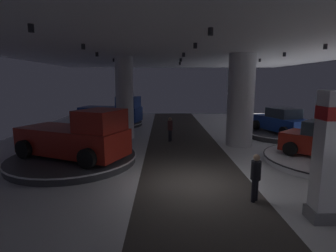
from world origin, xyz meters
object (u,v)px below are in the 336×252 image
display_platform_far_right (280,134)px  display_car_far_right (282,121)px  display_car_mid_right (330,142)px  display_platform_mid_left (74,159)px  visitor_walking_near (170,128)px  column_left (125,98)px  display_platform_mid_right (329,160)px  column_right (241,100)px  visitor_walking_far (256,175)px  display_platform_deep_left (111,123)px  pickup_truck_deep_left (114,112)px  pickup_truck_mid_left (77,137)px

display_platform_far_right → display_car_far_right: size_ratio=1.04×
display_platform_far_right → display_car_mid_right: size_ratio=1.09×
display_platform_mid_left → visitor_walking_near: bearing=42.9°
column_left → display_platform_mid_right: size_ratio=0.93×
display_car_far_right → display_platform_mid_left: display_car_far_right is taller
column_left → display_platform_far_right: 11.15m
column_right → visitor_walking_far: size_ratio=3.46×
display_platform_deep_left → display_platform_mid_left: bearing=-88.1°
display_car_mid_right → visitor_walking_far: 6.23m
column_right → display_platform_deep_left: bearing=141.2°
pickup_truck_deep_left → display_car_mid_right: (12.25, -11.20, -0.16)m
display_platform_mid_right → display_platform_deep_left: bearing=138.1°
display_car_far_right → visitor_walking_near: display_car_far_right is taller
visitor_walking_far → visitor_walking_near: bearing=106.3°
display_platform_deep_left → display_platform_mid_right: display_platform_mid_right is taller
column_left → pickup_truck_deep_left: 5.83m
display_platform_deep_left → visitor_walking_far: bearing=-63.1°
display_platform_deep_left → display_platform_far_right: bearing=-22.3°
display_car_far_right → pickup_truck_mid_left: (-12.30, -5.70, 0.16)m
display_platform_far_right → visitor_walking_far: 11.16m
pickup_truck_mid_left → visitor_walking_near: bearing=45.6°
display_platform_mid_right → visitor_walking_near: (-7.44, 4.83, 0.74)m
column_right → display_car_far_right: (3.60, 2.17, -1.62)m
display_platform_mid_right → display_car_mid_right: 0.89m
column_right → display_car_mid_right: size_ratio=1.27×
display_car_far_right → column_left: bearing=-179.7°
pickup_truck_deep_left → display_platform_mid_left: bearing=-89.8°
column_left → display_platform_deep_left: (-2.09, 5.41, -2.59)m
pickup_truck_deep_left → display_car_mid_right: bearing=-42.5°
display_car_far_right → visitor_walking_near: (-7.82, -1.12, -0.22)m
pickup_truck_mid_left → column_left: bearing=75.7°
display_platform_far_right → visitor_walking_near: size_ratio=2.97×
display_platform_mid_left → column_right: bearing=20.7°
display_platform_deep_left → visitor_walking_near: 8.29m
pickup_truck_mid_left → pickup_truck_deep_left: size_ratio=1.01×
pickup_truck_mid_left → visitor_walking_far: pickup_truck_mid_left is taller
display_car_far_right → pickup_truck_deep_left: bearing=157.3°
column_right → column_left: size_ratio=1.00×
pickup_truck_deep_left → column_left: bearing=-71.6°
column_left → pickup_truck_mid_left: (-1.44, -5.64, -1.47)m
display_platform_far_right → pickup_truck_deep_left: (-12.63, 5.25, 1.02)m
pickup_truck_mid_left → display_platform_deep_left: 11.12m
display_platform_far_right → pickup_truck_mid_left: bearing=-155.0°
display_platform_mid_left → display_platform_deep_left: size_ratio=1.06×
column_right → display_car_mid_right: column_right is taller
display_platform_far_right → visitor_walking_far: (-5.27, -9.81, 0.71)m
column_left → visitor_walking_near: (3.05, -1.06, -1.84)m
display_platform_mid_left → display_platform_deep_left: display_platform_mid_left is taller
display_platform_mid_left → visitor_walking_far: 8.48m
display_platform_far_right → display_platform_mid_left: display_platform_far_right is taller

